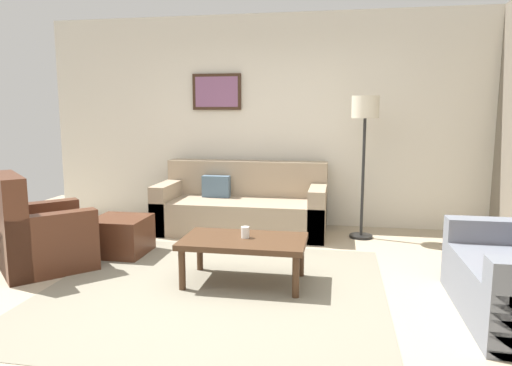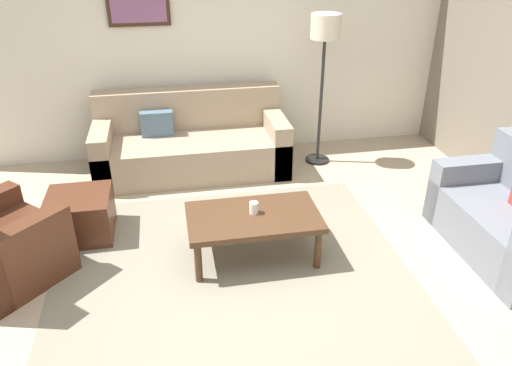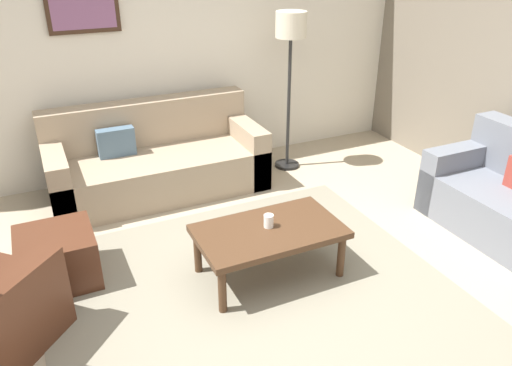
{
  "view_description": "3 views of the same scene",
  "coord_description": "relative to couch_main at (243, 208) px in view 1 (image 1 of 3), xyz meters",
  "views": [
    {
      "loc": [
        1.03,
        -3.69,
        1.52
      ],
      "look_at": [
        0.27,
        0.58,
        0.86
      ],
      "focal_mm": 32.63,
      "sensor_mm": 36.0,
      "label": 1
    },
    {
      "loc": [
        -0.4,
        -3.19,
        2.54
      ],
      "look_at": [
        0.27,
        0.4,
        0.61
      ],
      "focal_mm": 34.51,
      "sensor_mm": 36.0,
      "label": 2
    },
    {
      "loc": [
        -1.23,
        -2.63,
        2.38
      ],
      "look_at": [
        0.2,
        0.43,
        0.7
      ],
      "focal_mm": 34.98,
      "sensor_mm": 36.0,
      "label": 3
    }
  ],
  "objects": [
    {
      "name": "cup",
      "position": [
        0.4,
        -1.83,
        0.16
      ],
      "size": [
        0.07,
        0.07,
        0.1
      ],
      "primitive_type": "cylinder",
      "color": "white",
      "rests_on": "coffee_table"
    },
    {
      "name": "ground_plane",
      "position": [
        0.17,
        -2.09,
        -0.3
      ],
      "size": [
        8.0,
        8.0,
        0.0
      ],
      "primitive_type": "plane",
      "color": "tan"
    },
    {
      "name": "framed_artwork",
      "position": [
        -0.45,
        0.42,
        1.5
      ],
      "size": [
        0.67,
        0.04,
        0.48
      ],
      "color": "#382316"
    },
    {
      "name": "armchair_leather",
      "position": [
        -1.66,
        -1.84,
        0.01
      ],
      "size": [
        1.13,
        1.13,
        0.95
      ],
      "color": "#4C2819",
      "rests_on": "ground_plane"
    },
    {
      "name": "area_rug",
      "position": [
        0.17,
        -2.09,
        -0.29
      ],
      "size": [
        2.9,
        2.73,
        0.01
      ],
      "primitive_type": "cube",
      "color": "gray",
      "rests_on": "ground_plane"
    },
    {
      "name": "lamp_standing",
      "position": [
        1.5,
        -0.11,
        1.11
      ],
      "size": [
        0.32,
        0.32,
        1.71
      ],
      "color": "black",
      "rests_on": "ground_plane"
    },
    {
      "name": "couch_main",
      "position": [
        0.0,
        0.0,
        0.0
      ],
      "size": [
        2.13,
        0.93,
        0.88
      ],
      "color": "gray",
      "rests_on": "ground_plane"
    },
    {
      "name": "rear_partition",
      "position": [
        0.17,
        0.51,
        1.1
      ],
      "size": [
        6.0,
        0.12,
        2.8
      ],
      "primitive_type": "cube",
      "color": "silver",
      "rests_on": "ground_plane"
    },
    {
      "name": "coffee_table",
      "position": [
        0.39,
        -1.86,
        0.06
      ],
      "size": [
        1.1,
        0.64,
        0.41
      ],
      "color": "#472D1C",
      "rests_on": "ground_plane"
    },
    {
      "name": "ottoman",
      "position": [
        -1.09,
        -1.24,
        -0.1
      ],
      "size": [
        0.56,
        0.56,
        0.4
      ],
      "primitive_type": "cube",
      "color": "#4C2819",
      "rests_on": "ground_plane"
    }
  ]
}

